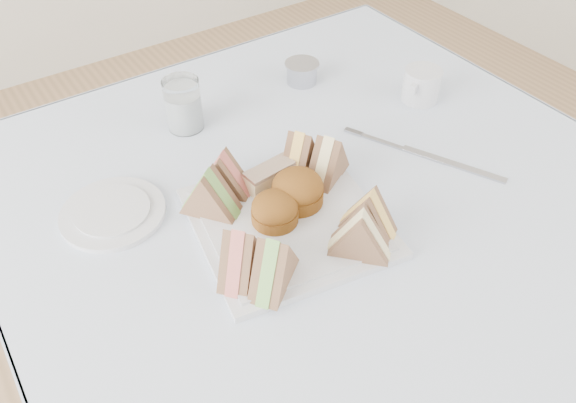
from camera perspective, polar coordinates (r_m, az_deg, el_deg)
table at (r=1.20m, az=3.11°, el=-12.33°), size 0.90×0.90×0.74m
tablecloth at (r=0.92m, az=3.98°, el=0.90°), size 1.02×1.02×0.01m
serving_plate at (r=0.86m, az=0.00°, el=-2.14°), size 0.32×0.32×0.01m
sandwich_fl_a at (r=0.76m, az=-4.90°, el=-5.10°), size 0.10×0.09×0.08m
sandwich_fl_b at (r=0.74m, az=-1.47°, el=-6.09°), size 0.10×0.09×0.08m
sandwich_fr_a at (r=0.82m, az=8.25°, el=-0.95°), size 0.07×0.09×0.07m
sandwich_fr_b at (r=0.78m, az=7.37°, el=-3.14°), size 0.09×0.09×0.08m
sandwich_bl_a at (r=0.85m, az=-8.01°, el=1.02°), size 0.09×0.10×0.08m
sandwich_bl_b at (r=0.88m, az=-6.58°, el=2.93°), size 0.09×0.09×0.08m
sandwich_br_a at (r=0.90m, az=4.10°, el=4.49°), size 0.10×0.08×0.08m
sandwich_br_b at (r=0.91m, az=1.19°, el=5.10°), size 0.09×0.08×0.08m
scone_left at (r=0.83m, az=-1.36°, el=-0.86°), size 0.09×0.09×0.05m
scone_right at (r=0.86m, az=0.98°, el=1.23°), size 0.10×0.10×0.05m
pastry_slice at (r=0.90m, az=-1.88°, el=2.53°), size 0.09×0.04×0.04m
side_plate at (r=0.91m, az=-17.36°, el=-1.12°), size 0.18×0.18×0.01m
water_glass at (r=1.05m, az=-10.59°, el=9.67°), size 0.09×0.09×0.10m
tea_strainer at (r=1.18m, az=1.41°, el=12.88°), size 0.08×0.08×0.04m
knife at (r=1.01m, az=16.44°, el=3.67°), size 0.09×0.17×0.00m
fork at (r=1.02m, az=11.60°, el=5.27°), size 0.08×0.15×0.00m
creamer_jug at (r=1.15m, az=13.42°, el=11.44°), size 0.09×0.09×0.06m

